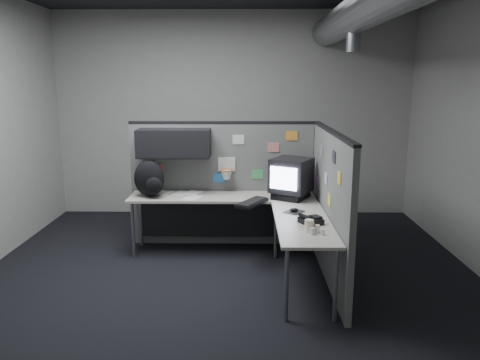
{
  "coord_description": "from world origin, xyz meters",
  "views": [
    {
      "loc": [
        0.19,
        -4.67,
        2.14
      ],
      "look_at": [
        0.13,
        0.35,
        1.07
      ],
      "focal_mm": 35.0,
      "sensor_mm": 36.0,
      "label": 1
    }
  ],
  "objects_px": {
    "phone": "(310,220)",
    "backpack": "(150,179)",
    "desk": "(242,211)",
    "monitor": "(291,178)",
    "keyboard": "(252,202)"
  },
  "relations": [
    {
      "from": "phone",
      "to": "keyboard",
      "type": "bearing_deg",
      "value": 110.62
    },
    {
      "from": "phone",
      "to": "backpack",
      "type": "relative_size",
      "value": 0.59
    },
    {
      "from": "desk",
      "to": "backpack",
      "type": "bearing_deg",
      "value": 168.52
    },
    {
      "from": "monitor",
      "to": "phone",
      "type": "bearing_deg",
      "value": -100.19
    },
    {
      "from": "desk",
      "to": "keyboard",
      "type": "distance_m",
      "value": 0.22
    },
    {
      "from": "phone",
      "to": "backpack",
      "type": "distance_m",
      "value": 2.14
    },
    {
      "from": "desk",
      "to": "keyboard",
      "type": "relative_size",
      "value": 4.42
    },
    {
      "from": "desk",
      "to": "phone",
      "type": "xyz_separation_m",
      "value": [
        0.7,
        -0.86,
        0.15
      ]
    },
    {
      "from": "monitor",
      "to": "backpack",
      "type": "xyz_separation_m",
      "value": [
        -1.73,
        0.05,
        -0.03
      ]
    },
    {
      "from": "keyboard",
      "to": "backpack",
      "type": "bearing_deg",
      "value": 149.64
    },
    {
      "from": "desk",
      "to": "phone",
      "type": "distance_m",
      "value": 1.12
    },
    {
      "from": "monitor",
      "to": "keyboard",
      "type": "height_order",
      "value": "monitor"
    },
    {
      "from": "desk",
      "to": "phone",
      "type": "bearing_deg",
      "value": -50.88
    },
    {
      "from": "keyboard",
      "to": "backpack",
      "type": "relative_size",
      "value": 1.14
    },
    {
      "from": "backpack",
      "to": "desk",
      "type": "bearing_deg",
      "value": -23.59
    }
  ]
}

